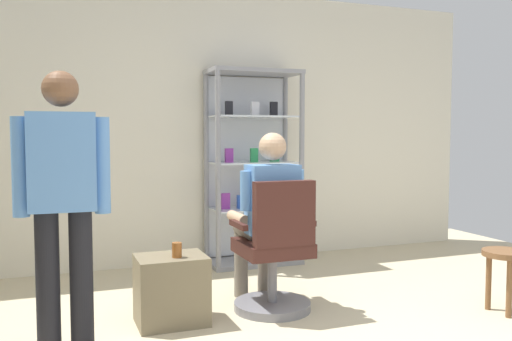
# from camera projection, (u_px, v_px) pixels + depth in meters

# --- Properties ---
(back_wall) EXTENTS (6.00, 0.10, 2.70)m
(back_wall) POSITION_uv_depth(u_px,v_px,m) (206.00, 127.00, 5.41)
(back_wall) COLOR silver
(back_wall) RESTS_ON ground
(display_cabinet_main) EXTENTS (0.90, 0.45, 1.90)m
(display_cabinet_main) POSITION_uv_depth(u_px,v_px,m) (252.00, 167.00, 5.35)
(display_cabinet_main) COLOR gray
(display_cabinet_main) RESTS_ON ground
(office_chair) EXTENTS (0.56, 0.56, 0.96)m
(office_chair) POSITION_uv_depth(u_px,v_px,m) (275.00, 258.00, 3.86)
(office_chair) COLOR slate
(office_chair) RESTS_ON ground
(seated_shopkeeper) EXTENTS (0.49, 0.57, 1.29)m
(seated_shopkeeper) POSITION_uv_depth(u_px,v_px,m) (267.00, 211.00, 3.99)
(seated_shopkeeper) COLOR slate
(seated_shopkeeper) RESTS_ON ground
(storage_crate) EXTENTS (0.46, 0.36, 0.46)m
(storage_crate) POSITION_uv_depth(u_px,v_px,m) (171.00, 290.00, 3.64)
(storage_crate) COLOR #72664C
(storage_crate) RESTS_ON ground
(tea_glass) EXTENTS (0.07, 0.07, 0.10)m
(tea_glass) POSITION_uv_depth(u_px,v_px,m) (177.00, 250.00, 3.58)
(tea_glass) COLOR brown
(tea_glass) RESTS_ON storage_crate
(standing_customer) EXTENTS (0.52, 0.23, 1.63)m
(standing_customer) POSITION_uv_depth(u_px,v_px,m) (63.00, 196.00, 3.03)
(standing_customer) COLOR black
(standing_customer) RESTS_ON ground
(wooden_stool) EXTENTS (0.32, 0.32, 0.45)m
(wooden_stool) POSITION_uv_depth(u_px,v_px,m) (505.00, 263.00, 3.86)
(wooden_stool) COLOR brown
(wooden_stool) RESTS_ON ground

